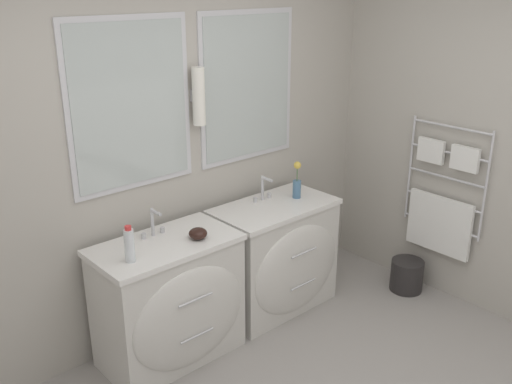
# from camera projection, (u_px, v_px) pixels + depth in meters

# --- Properties ---
(wall_back) EXTENTS (5.36, 0.17, 2.60)m
(wall_back) POSITION_uv_depth(u_px,v_px,m) (162.00, 150.00, 3.75)
(wall_back) COLOR #B2ADA3
(wall_back) RESTS_ON ground_plane
(wall_right) EXTENTS (0.13, 3.56, 2.60)m
(wall_right) POSITION_uv_depth(u_px,v_px,m) (448.00, 133.00, 4.27)
(wall_right) COLOR #B2ADA3
(wall_right) RESTS_ON ground_plane
(vanity_left) EXTENTS (0.92, 0.57, 0.83)m
(vanity_left) POSITION_uv_depth(u_px,v_px,m) (171.00, 302.00, 3.66)
(vanity_left) COLOR silver
(vanity_left) RESTS_ON ground_plane
(vanity_right) EXTENTS (0.92, 0.57, 0.83)m
(vanity_right) POSITION_uv_depth(u_px,v_px,m) (277.00, 257.00, 4.25)
(vanity_right) COLOR silver
(vanity_right) RESTS_ON ground_plane
(faucet_left) EXTENTS (0.17, 0.12, 0.19)m
(faucet_left) POSITION_uv_depth(u_px,v_px,m) (153.00, 223.00, 3.60)
(faucet_left) COLOR silver
(faucet_left) RESTS_ON vanity_left
(faucet_right) EXTENTS (0.17, 0.12, 0.19)m
(faucet_right) POSITION_uv_depth(u_px,v_px,m) (263.00, 189.00, 4.19)
(faucet_right) COLOR silver
(faucet_right) RESTS_ON vanity_right
(toiletry_bottle) EXTENTS (0.06, 0.06, 0.22)m
(toiletry_bottle) POSITION_uv_depth(u_px,v_px,m) (129.00, 245.00, 3.27)
(toiletry_bottle) COLOR silver
(toiletry_bottle) RESTS_ON vanity_left
(amenity_bowl) EXTENTS (0.12, 0.12, 0.07)m
(amenity_bowl) POSITION_uv_depth(u_px,v_px,m) (198.00, 233.00, 3.58)
(amenity_bowl) COLOR black
(amenity_bowl) RESTS_ON vanity_left
(flower_vase) EXTENTS (0.06, 0.06, 0.28)m
(flower_vase) POSITION_uv_depth(u_px,v_px,m) (297.00, 183.00, 4.23)
(flower_vase) COLOR teal
(flower_vase) RESTS_ON vanity_right
(waste_bin) EXTENTS (0.26, 0.26, 0.26)m
(waste_bin) POSITION_uv_depth(u_px,v_px,m) (407.00, 275.00, 4.59)
(waste_bin) COLOR #282626
(waste_bin) RESTS_ON ground_plane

